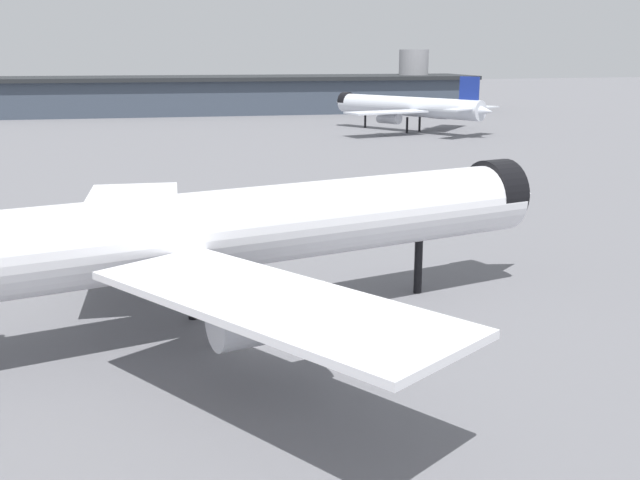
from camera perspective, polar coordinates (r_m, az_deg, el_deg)
The scene contains 4 objects.
ground at distance 52.73m, azimuth -4.73°, elevation -7.46°, with size 900.00×900.00×0.00m, color slate.
airliner_near_gate at distance 53.29m, azimuth -6.60°, elevation 0.73°, with size 56.13×50.50×16.12m.
airliner_far_taxiway at distance 190.35m, azimuth 6.64°, elevation 9.93°, with size 40.30×44.88×13.76m.
terminal_building at distance 250.35m, azimuth -6.32°, elevation 10.88°, with size 162.67×47.13×19.98m.
Camera 1 is at (-11.03, -47.84, 19.23)m, focal length 42.50 mm.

